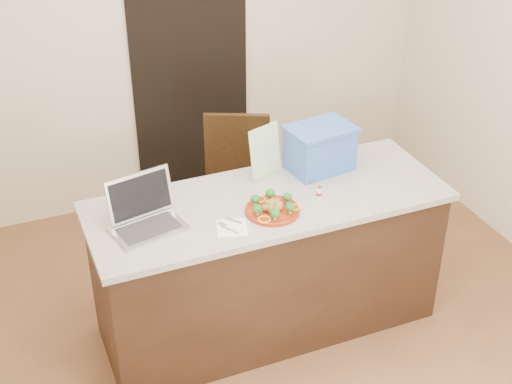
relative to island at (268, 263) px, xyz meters
name	(u,v)px	position (x,y,z in m)	size (l,w,h in m)	color
ground	(283,347)	(0.00, -0.25, -0.46)	(4.00, 4.00, 0.00)	brown
room_shell	(290,101)	(0.00, -0.25, 1.16)	(4.00, 4.00, 4.00)	white
doorway	(190,75)	(0.10, 1.73, 0.54)	(0.90, 0.02, 2.00)	black
island	(268,263)	(0.00, 0.00, 0.00)	(2.06, 0.76, 0.92)	black
plate	(272,210)	(-0.04, -0.14, 0.47)	(0.30, 0.30, 0.02)	maroon
meatballs	(273,206)	(-0.03, -0.14, 0.50)	(0.12, 0.12, 0.04)	olive
broccoli	(273,203)	(-0.04, -0.14, 0.52)	(0.25, 0.25, 0.04)	#144C1A
pepper_rings	(273,208)	(-0.04, -0.14, 0.48)	(0.27, 0.27, 0.01)	orange
napkin	(232,228)	(-0.30, -0.20, 0.46)	(0.16, 0.16, 0.01)	silver
fork	(228,227)	(-0.32, -0.19, 0.47)	(0.07, 0.15, 0.00)	silver
knife	(238,227)	(-0.27, -0.22, 0.47)	(0.08, 0.18, 0.01)	white
yogurt_bottle	(319,193)	(0.27, -0.09, 0.49)	(0.03, 0.03, 0.07)	beige
laptop	(144,212)	(-0.71, 0.01, 0.53)	(0.42, 0.37, 0.26)	#B6B5BA
leaflet	(265,152)	(0.08, 0.24, 0.62)	(0.22, 0.00, 0.32)	white
blue_box	(320,148)	(0.42, 0.20, 0.60)	(0.42, 0.33, 0.28)	#3059AF
chair	(243,178)	(0.16, 0.82, 0.11)	(0.59, 0.61, 1.01)	#301E0E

